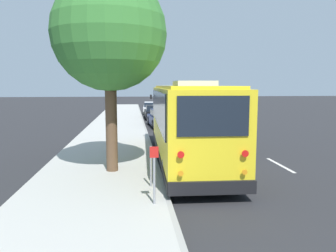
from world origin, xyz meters
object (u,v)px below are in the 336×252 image
(parked_sedan_white, at_px, (151,108))
(sign_post_far, at_px, (151,166))
(sign_post_near, at_px, (154,175))
(street_tree, at_px, (109,26))
(parked_sedan_black, at_px, (154,112))
(shuttle_bus, at_px, (187,119))
(parked_sedan_navy, at_px, (161,119))

(parked_sedan_white, xyz_separation_m, sign_post_far, (-27.40, 1.57, 0.17))
(sign_post_near, bearing_deg, sign_post_far, 0.00)
(parked_sedan_white, distance_m, street_tree, 25.87)
(sign_post_far, bearing_deg, parked_sedan_black, -4.07)
(street_tree, distance_m, sign_post_far, 4.98)
(sign_post_near, bearing_deg, shuttle_bus, -18.12)
(shuttle_bus, height_order, street_tree, street_tree)
(parked_sedan_navy, xyz_separation_m, street_tree, (-13.11, 2.93, 4.49))
(parked_sedan_navy, relative_size, sign_post_near, 2.96)
(parked_sedan_navy, xyz_separation_m, parked_sedan_black, (6.12, 0.17, -0.04))
(parked_sedan_navy, relative_size, parked_sedan_white, 0.92)
(parked_sedan_white, relative_size, sign_post_far, 3.90)
(shuttle_bus, distance_m, parked_sedan_black, 17.68)
(parked_sedan_navy, distance_m, sign_post_near, 16.74)
(parked_sedan_black, height_order, sign_post_near, sign_post_near)
(parked_sedan_navy, height_order, parked_sedan_black, parked_sedan_navy)
(street_tree, xyz_separation_m, sign_post_near, (-3.54, -1.25, -4.20))
(street_tree, bearing_deg, sign_post_near, -160.55)
(parked_sedan_navy, height_order, parked_sedan_white, parked_sedan_navy)
(parked_sedan_black, relative_size, street_tree, 0.59)
(parked_sedan_navy, xyz_separation_m, parked_sedan_white, (12.20, 0.12, -0.03))
(parked_sedan_white, xyz_separation_m, street_tree, (-25.32, 2.82, 4.52))
(parked_sedan_black, distance_m, sign_post_far, 21.37)
(shuttle_bus, xyz_separation_m, parked_sedan_navy, (11.52, -0.00, -1.13))
(street_tree, bearing_deg, shuttle_bus, -61.48)
(street_tree, height_order, sign_post_near, street_tree)
(shuttle_bus, relative_size, street_tree, 1.40)
(street_tree, relative_size, sign_post_far, 5.95)
(street_tree, distance_m, sign_post_near, 5.63)
(shuttle_bus, bearing_deg, sign_post_far, 157.15)
(sign_post_far, bearing_deg, street_tree, 30.93)
(street_tree, bearing_deg, parked_sedan_black, -8.19)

